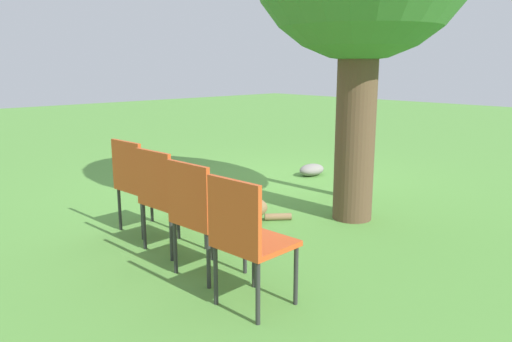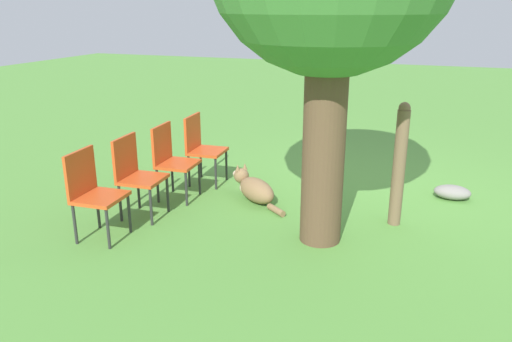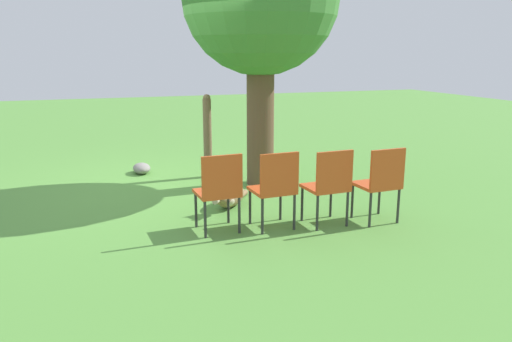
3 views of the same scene
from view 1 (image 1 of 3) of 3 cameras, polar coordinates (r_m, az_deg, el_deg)
ground_plane at (r=6.20m, az=3.41°, el=-2.39°), size 30.00×30.00×0.00m
dog at (r=5.02m, az=-2.72°, el=-4.20°), size 0.86×0.71×0.37m
fence_post at (r=5.98m, az=9.89°, el=3.27°), size 0.13×0.13×1.29m
red_chair_0 at (r=4.73m, az=-13.32°, el=-1.00°), size 0.44×0.46×0.88m
red_chair_1 at (r=4.19m, az=-10.29°, el=-2.59°), size 0.44×0.46×0.88m
red_chair_2 at (r=3.66m, az=-6.35°, el=-4.62°), size 0.44×0.46×0.88m
red_chair_3 at (r=3.16m, az=-1.08°, el=-7.29°), size 0.44×0.46×0.88m
garden_rock at (r=7.11m, az=6.38°, el=0.14°), size 0.42×0.27×0.17m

